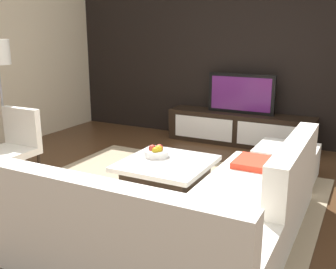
% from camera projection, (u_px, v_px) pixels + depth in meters
% --- Properties ---
extents(ground_plane, '(14.00, 14.00, 0.00)m').
position_uv_depth(ground_plane, '(170.00, 199.00, 4.20)').
color(ground_plane, '#4C301C').
extents(feature_wall_back, '(6.40, 0.12, 2.80)m').
position_uv_depth(feature_wall_back, '(249.00, 54.00, 6.16)').
color(feature_wall_back, black).
rests_on(feature_wall_back, ground).
extents(area_rug, '(3.23, 2.76, 0.01)m').
position_uv_depth(area_rug, '(162.00, 197.00, 4.24)').
color(area_rug, tan).
rests_on(area_rug, ground).
extents(media_console, '(2.29, 0.48, 0.50)m').
position_uv_depth(media_console, '(239.00, 129.00, 6.19)').
color(media_console, black).
rests_on(media_console, ground).
extents(television, '(1.05, 0.06, 0.61)m').
position_uv_depth(television, '(241.00, 94.00, 6.05)').
color(television, black).
rests_on(television, media_console).
extents(sectional_couch, '(2.29, 2.41, 0.83)m').
position_uv_depth(sectional_couch, '(179.00, 216.00, 3.17)').
color(sectional_couch, white).
rests_on(sectional_couch, ground).
extents(coffee_table, '(0.92, 0.94, 0.38)m').
position_uv_depth(coffee_table, '(166.00, 177.00, 4.28)').
color(coffee_table, black).
rests_on(coffee_table, ground).
extents(accent_chair_near, '(0.54, 0.53, 0.87)m').
position_uv_depth(accent_chair_near, '(15.00, 142.00, 4.58)').
color(accent_chair_near, black).
rests_on(accent_chair_near, ground).
extents(ottoman, '(0.70, 0.70, 0.40)m').
position_uv_depth(ottoman, '(286.00, 163.00, 4.72)').
color(ottoman, white).
rests_on(ottoman, ground).
extents(fruit_bowl, '(0.28, 0.28, 0.13)m').
position_uv_depth(fruit_bowl, '(156.00, 152.00, 4.38)').
color(fruit_bowl, silver).
rests_on(fruit_bowl, coffee_table).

